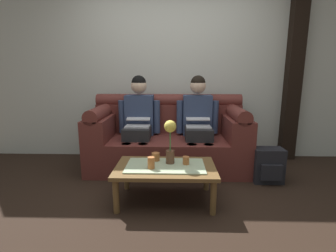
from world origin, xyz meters
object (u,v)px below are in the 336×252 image
at_px(backpack_right, 268,166).
at_px(couch, 168,139).
at_px(person_right, 198,119).
at_px(cup_near_left, 186,160).
at_px(coffee_table, 165,170).
at_px(cup_far_center, 151,163).
at_px(person_left, 139,119).
at_px(flower_vase, 170,138).
at_px(cup_near_right, 156,157).

bearing_deg(backpack_right, couch, 157.67).
xyz_separation_m(person_right, backpack_right, (0.78, -0.48, -0.46)).
bearing_deg(backpack_right, cup_near_left, -155.57).
relative_size(coffee_table, cup_far_center, 8.82).
height_order(couch, cup_far_center, couch).
bearing_deg(cup_near_left, cup_far_center, -159.92).
height_order(person_left, cup_near_left, person_left).
relative_size(person_left, cup_far_center, 11.12).
height_order(coffee_table, backpack_right, backpack_right).
bearing_deg(cup_near_left, person_left, 122.81).
height_order(couch, person_left, person_left).
bearing_deg(flower_vase, cup_far_center, -139.78).
height_order(cup_near_left, cup_near_right, cup_near_right).
height_order(cup_near_right, cup_far_center, cup_far_center).
bearing_deg(person_left, cup_far_center, -75.84).
distance_m(couch, cup_near_right, 0.83).
bearing_deg(backpack_right, person_right, 148.44).
bearing_deg(person_left, couch, 0.37).
bearing_deg(flower_vase, cup_near_left, -9.83).
distance_m(flower_vase, cup_near_right, 0.27).
bearing_deg(coffee_table, backpack_right, 21.98).
relative_size(person_right, flower_vase, 2.83).
relative_size(person_right, coffee_table, 1.26).
height_order(person_left, coffee_table, person_left).
distance_m(person_left, cup_near_right, 0.90).
relative_size(coffee_table, backpack_right, 2.41).
distance_m(person_left, cup_near_left, 1.12).
bearing_deg(person_right, person_left, 180.00).
xyz_separation_m(flower_vase, cup_near_right, (-0.15, 0.07, -0.22)).
bearing_deg(couch, cup_far_center, -97.10).
relative_size(couch, cup_near_right, 25.01).
height_order(coffee_table, cup_far_center, cup_far_center).
xyz_separation_m(coffee_table, flower_vase, (0.04, 0.06, 0.31)).
relative_size(person_left, flower_vase, 2.83).
height_order(cup_near_left, cup_far_center, cup_far_center).
relative_size(couch, coffee_table, 2.09).
relative_size(cup_far_center, backpack_right, 0.27).
relative_size(flower_vase, cup_near_right, 5.33).
bearing_deg(person_left, coffee_table, -67.59).
bearing_deg(flower_vase, backpack_right, 20.18).
height_order(couch, backpack_right, couch).
relative_size(flower_vase, backpack_right, 1.08).
xyz_separation_m(person_left, coffee_table, (0.39, -0.95, -0.34)).
xyz_separation_m(person_left, cup_near_right, (0.29, -0.82, -0.25)).
height_order(person_right, cup_far_center, person_right).
height_order(flower_vase, cup_near_right, flower_vase).
bearing_deg(person_left, cup_near_left, -57.19).
relative_size(person_left, coffee_table, 1.26).
xyz_separation_m(flower_vase, cup_far_center, (-0.17, -0.15, -0.20)).
height_order(person_right, coffee_table, person_right).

